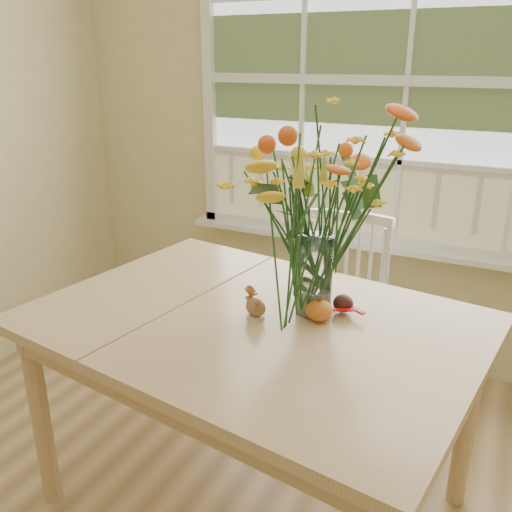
% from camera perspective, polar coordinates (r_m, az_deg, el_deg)
% --- Properties ---
extents(wall_back, '(4.00, 0.02, 2.70)m').
position_cam_1_polar(wall_back, '(2.94, 15.43, 13.47)').
color(wall_back, '#D3C487').
rests_on(wall_back, floor).
extents(window, '(2.42, 0.12, 1.74)m').
position_cam_1_polar(window, '(2.89, 15.62, 16.97)').
color(window, silver).
rests_on(window, wall_back).
extents(dining_table, '(1.65, 1.28, 0.81)m').
position_cam_1_polar(dining_table, '(1.94, -0.26, -8.86)').
color(dining_table, tan).
rests_on(dining_table, floor).
extents(windsor_chair, '(0.46, 0.44, 0.94)m').
position_cam_1_polar(windsor_chair, '(2.70, 8.76, -4.85)').
color(windsor_chair, white).
rests_on(windsor_chair, floor).
extents(flower_vase, '(0.59, 0.59, 0.70)m').
position_cam_1_polar(flower_vase, '(1.80, 6.53, 6.24)').
color(flower_vase, white).
rests_on(flower_vase, dining_table).
extents(pumpkin, '(0.09, 0.09, 0.07)m').
position_cam_1_polar(pumpkin, '(1.87, 6.66, -5.81)').
color(pumpkin, '#D36018').
rests_on(pumpkin, dining_table).
extents(turkey_figurine, '(0.10, 0.08, 0.10)m').
position_cam_1_polar(turkey_figurine, '(1.87, -0.05, -5.42)').
color(turkey_figurine, '#CCB78C').
rests_on(turkey_figurine, dining_table).
extents(dark_gourd, '(0.13, 0.08, 0.06)m').
position_cam_1_polar(dark_gourd, '(1.94, 9.15, -5.03)').
color(dark_gourd, '#38160F').
rests_on(dark_gourd, dining_table).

